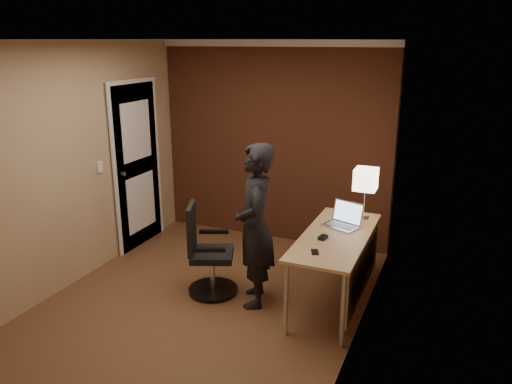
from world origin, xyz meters
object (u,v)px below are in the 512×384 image
(mouse, at_px, (323,237))
(desk, at_px, (343,248))
(desk_lamp, at_px, (366,180))
(laptop, at_px, (344,219))
(office_chair, at_px, (206,256))
(phone, at_px, (315,252))
(person, at_px, (255,226))

(mouse, bearing_deg, desk, 55.04)
(desk_lamp, relative_size, laptop, 1.34)
(desk_lamp, xyz_separation_m, office_chair, (-1.40, -0.82, -0.74))
(office_chair, bearing_deg, desk, 11.74)
(mouse, distance_m, office_chair, 1.22)
(phone, distance_m, office_chair, 1.24)
(laptop, distance_m, mouse, 0.44)
(person, bearing_deg, desk_lamp, 109.93)
(mouse, xyz_separation_m, office_chair, (-1.17, -0.13, -0.34))
(desk, bearing_deg, laptop, 102.57)
(desk, distance_m, mouse, 0.26)
(mouse, relative_size, office_chair, 0.11)
(desk, distance_m, person, 0.86)
(desk_lamp, relative_size, office_chair, 0.58)
(mouse, distance_m, phone, 0.33)
(phone, relative_size, person, 0.07)
(desk_lamp, distance_m, person, 1.23)
(laptop, relative_size, person, 0.25)
(desk_lamp, bearing_deg, office_chair, -149.79)
(mouse, height_order, person, person)
(desk, bearing_deg, office_chair, -168.26)
(laptop, relative_size, phone, 3.46)
(mouse, bearing_deg, person, -159.20)
(desk, height_order, office_chair, office_chair)
(laptop, xyz_separation_m, office_chair, (-1.26, -0.55, -0.38))
(desk_lamp, distance_m, phone, 1.12)
(phone, height_order, office_chair, office_chair)
(desk_lamp, bearing_deg, person, -137.84)
(laptop, height_order, phone, laptop)
(desk_lamp, height_order, mouse, desk_lamp)
(phone, xyz_separation_m, person, (-0.66, 0.22, 0.07))
(desk, bearing_deg, desk_lamp, 81.86)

